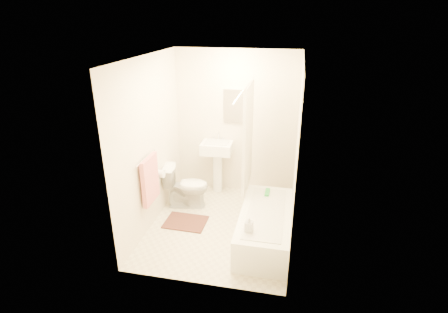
% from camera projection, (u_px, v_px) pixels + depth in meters
% --- Properties ---
extents(floor, '(2.40, 2.40, 0.00)m').
position_uv_depth(floor, '(221.00, 226.00, 5.12)').
color(floor, beige).
rests_on(floor, ground).
extents(ceiling, '(2.40, 2.40, 0.00)m').
position_uv_depth(ceiling, '(220.00, 57.00, 4.21)').
color(ceiling, white).
rests_on(ceiling, ground).
extents(wall_back, '(2.00, 0.02, 2.40)m').
position_uv_depth(wall_back, '(236.00, 124.00, 5.75)').
color(wall_back, beige).
rests_on(wall_back, ground).
extents(wall_left, '(0.02, 2.40, 2.40)m').
position_uv_depth(wall_left, '(150.00, 144.00, 4.86)').
color(wall_left, beige).
rests_on(wall_left, ground).
extents(wall_right, '(0.02, 2.40, 2.40)m').
position_uv_depth(wall_right, '(296.00, 155.00, 4.48)').
color(wall_right, beige).
rests_on(wall_right, ground).
extents(mirror, '(0.40, 0.03, 0.55)m').
position_uv_depth(mirror, '(236.00, 106.00, 5.62)').
color(mirror, white).
rests_on(mirror, wall_back).
extents(curtain_rod, '(0.03, 1.70, 0.03)m').
position_uv_depth(curtain_rod, '(245.00, 89.00, 4.40)').
color(curtain_rod, silver).
rests_on(curtain_rod, wall_back).
extents(shower_curtain, '(0.04, 0.80, 1.55)m').
position_uv_depth(shower_curtain, '(248.00, 138.00, 5.05)').
color(shower_curtain, silver).
rests_on(shower_curtain, curtain_rod).
extents(towel_bar, '(0.02, 0.60, 0.02)m').
position_uv_depth(towel_bar, '(146.00, 158.00, 4.66)').
color(towel_bar, silver).
rests_on(towel_bar, wall_left).
extents(towel, '(0.06, 0.45, 0.66)m').
position_uv_depth(towel, '(150.00, 180.00, 4.78)').
color(towel, '#CC7266').
rests_on(towel, towel_bar).
extents(toilet_paper, '(0.11, 0.12, 0.12)m').
position_uv_depth(toilet_paper, '(160.00, 174.00, 5.14)').
color(toilet_paper, white).
rests_on(toilet_paper, wall_left).
extents(toilet, '(0.75, 0.50, 0.68)m').
position_uv_depth(toilet, '(186.00, 186.00, 5.55)').
color(toilet, white).
rests_on(toilet, floor).
extents(sink, '(0.52, 0.42, 0.99)m').
position_uv_depth(sink, '(217.00, 165.00, 5.95)').
color(sink, white).
rests_on(sink, floor).
extents(bathtub, '(0.67, 1.53, 0.43)m').
position_uv_depth(bathtub, '(265.00, 226.00, 4.73)').
color(bathtub, white).
rests_on(bathtub, floor).
extents(bath_mat, '(0.62, 0.47, 0.02)m').
position_uv_depth(bath_mat, '(186.00, 222.00, 5.20)').
color(bath_mat, '#4C2720').
rests_on(bath_mat, floor).
extents(soap_bottle, '(0.10, 0.10, 0.20)m').
position_uv_depth(soap_bottle, '(249.00, 224.00, 4.21)').
color(soap_bottle, white).
rests_on(soap_bottle, bathtub).
extents(scrub_brush, '(0.06, 0.21, 0.04)m').
position_uv_depth(scrub_brush, '(267.00, 193.00, 5.13)').
color(scrub_brush, green).
rests_on(scrub_brush, bathtub).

